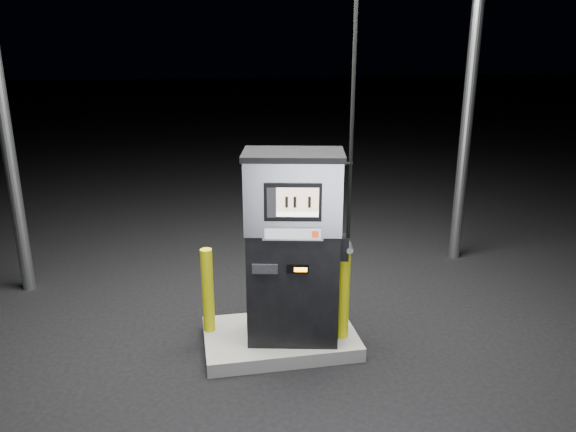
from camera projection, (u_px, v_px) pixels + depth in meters
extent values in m
plane|color=black|center=(280.00, 344.00, 6.03)|extent=(80.00, 80.00, 0.00)
cube|color=slate|center=(280.00, 338.00, 6.01)|extent=(1.60, 1.00, 0.15)
cylinder|color=gray|center=(3.00, 116.00, 6.69)|extent=(0.16, 0.16, 4.50)
cylinder|color=gray|center=(468.00, 105.00, 7.74)|extent=(0.16, 0.16, 4.50)
cube|color=black|center=(293.00, 284.00, 5.73)|extent=(1.00, 0.70, 1.20)
cube|color=silver|center=(293.00, 194.00, 5.44)|extent=(1.02, 0.73, 0.72)
cube|color=black|center=(293.00, 154.00, 5.32)|extent=(1.07, 0.77, 0.06)
cube|color=black|center=(293.00, 202.00, 5.18)|extent=(0.53, 0.14, 0.36)
cube|color=#CBAE93|center=(297.00, 200.00, 5.15)|extent=(0.38, 0.09, 0.23)
cube|color=white|center=(297.00, 214.00, 5.19)|extent=(0.38, 0.09, 0.05)
cube|color=silver|center=(293.00, 234.00, 5.27)|extent=(0.57, 0.15, 0.13)
cube|color=#96999D|center=(293.00, 234.00, 5.25)|extent=(0.52, 0.11, 0.10)
cube|color=#BC2C0C|center=(315.00, 234.00, 5.25)|extent=(0.07, 0.02, 0.07)
cube|color=black|center=(298.00, 269.00, 5.38)|extent=(0.21, 0.06, 0.09)
cube|color=orange|center=(301.00, 270.00, 5.37)|extent=(0.12, 0.03, 0.04)
cube|color=black|center=(265.00, 269.00, 5.39)|extent=(0.25, 0.08, 0.10)
cube|color=black|center=(343.00, 247.00, 5.60)|extent=(0.13, 0.19, 0.24)
cylinder|color=gray|center=(349.00, 247.00, 5.60)|extent=(0.11, 0.22, 0.07)
cylinder|color=black|center=(353.00, 84.00, 5.06)|extent=(0.04, 0.04, 2.97)
cylinder|color=#C4C30A|center=(208.00, 291.00, 5.89)|extent=(0.14, 0.14, 0.93)
cylinder|color=#C4C30A|center=(343.00, 293.00, 5.76)|extent=(0.14, 0.14, 0.99)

